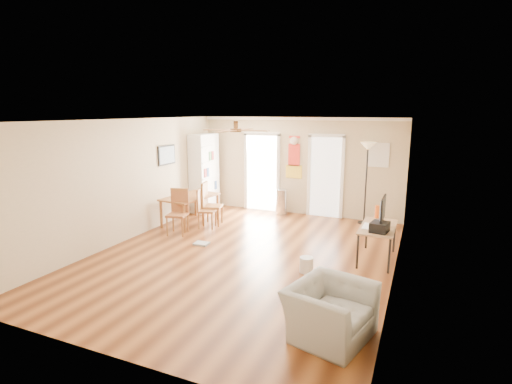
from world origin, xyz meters
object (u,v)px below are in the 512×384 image
at_px(dining_chair_right_b, 207,209).
at_px(printer, 380,227).
at_px(dining_table, 190,210).
at_px(dining_chair_right_a, 213,204).
at_px(trash_can, 281,202).
at_px(armchair, 330,311).
at_px(torchiere_lamp, 366,184).
at_px(wastebasket_b, 330,290).
at_px(bookshelf, 204,173).
at_px(computer_desk, 377,243).
at_px(dining_chair_near, 177,212).
at_px(wastebasket_a, 306,265).

xyz_separation_m(dining_chair_right_b, printer, (4.05, -0.92, 0.28)).
height_order(dining_table, dining_chair_right_a, dining_chair_right_a).
distance_m(trash_can, armchair, 5.89).
height_order(dining_chair_right_a, torchiere_lamp, torchiere_lamp).
height_order(torchiere_lamp, wastebasket_b, torchiere_lamp).
height_order(bookshelf, armchair, bookshelf).
xyz_separation_m(bookshelf, computer_desk, (4.91, -2.01, -0.74)).
relative_size(dining_table, torchiere_lamp, 0.69).
bearing_deg(dining_chair_right_b, dining_chair_right_a, -13.67).
distance_m(dining_chair_right_b, wastebasket_b, 4.34).
xyz_separation_m(dining_chair_near, armchair, (4.11, -2.73, -0.18)).
relative_size(dining_chair_right_a, trash_can, 1.53).
height_order(wastebasket_a, wastebasket_b, wastebasket_b).
xyz_separation_m(bookshelf, dining_chair_near, (0.56, -2.17, -0.56)).
relative_size(dining_table, armchair, 1.37).
bearing_deg(bookshelf, dining_chair_right_b, -68.89).
relative_size(dining_chair_near, printer, 3.01).
height_order(dining_chair_near, wastebasket_b, dining_chair_near).
bearing_deg(dining_chair_right_a, torchiere_lamp, -79.57).
height_order(bookshelf, dining_chair_right_a, bookshelf).
bearing_deg(wastebasket_b, computer_desk, 76.92).
bearing_deg(dining_table, bookshelf, 105.48).
relative_size(trash_can, computer_desk, 0.55).
bearing_deg(torchiere_lamp, dining_table, -156.61).
xyz_separation_m(torchiere_lamp, armchair, (0.33, -5.29, -0.68)).
bearing_deg(computer_desk, dining_chair_right_a, 168.12).
relative_size(dining_chair_near, wastebasket_b, 3.27).
relative_size(trash_can, printer, 2.01).
height_order(computer_desk, printer, printer).
xyz_separation_m(dining_table, wastebasket_b, (4.09, -2.62, -0.19)).
xyz_separation_m(computer_desk, armchair, (-0.24, -2.88, 0.00)).
distance_m(dining_chair_right_a, torchiere_lamp, 3.80).
height_order(bookshelf, wastebasket_b, bookshelf).
xyz_separation_m(dining_chair_right_b, dining_chair_near, (-0.36, -0.72, 0.04)).
bearing_deg(dining_chair_right_a, wastebasket_b, -142.16).
bearing_deg(torchiere_lamp, dining_chair_right_b, -151.69).
bearing_deg(dining_chair_right_b, dining_table, 63.43).
distance_m(trash_can, torchiere_lamp, 2.30).
xyz_separation_m(trash_can, computer_desk, (2.77, -2.43, -0.01)).
height_order(dining_chair_near, wastebasket_a, dining_chair_near).
distance_m(bookshelf, wastebasket_a, 5.04).
relative_size(computer_desk, wastebasket_a, 4.50).
bearing_deg(computer_desk, bookshelf, 157.69).
distance_m(bookshelf, dining_chair_right_a, 1.59).
xyz_separation_m(dining_chair_right_b, wastebasket_a, (2.94, -1.66, -0.33)).
bearing_deg(trash_can, bookshelf, -168.90).
height_order(dining_table, printer, printer).
bearing_deg(printer, dining_chair_right_b, 176.60).
relative_size(dining_table, wastebasket_a, 5.14).
xyz_separation_m(wastebasket_b, armchair, (0.21, -0.96, 0.18)).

